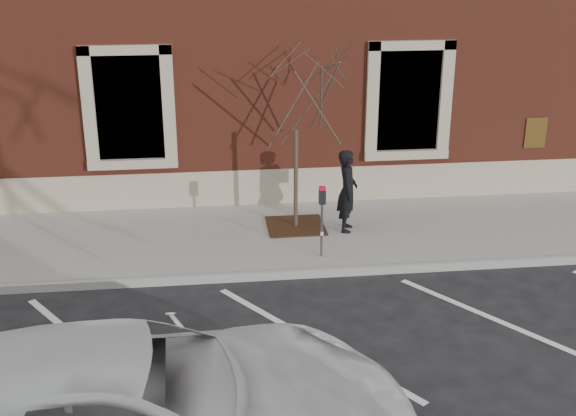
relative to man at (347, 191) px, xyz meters
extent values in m
plane|color=#28282B|center=(-1.33, -1.75, -0.99)|extent=(120.00, 120.00, 0.00)
cube|color=#9B9A92|center=(-1.33, 0.00, -0.91)|extent=(40.00, 3.50, 0.15)
cube|color=#9E9E99|center=(-1.33, -1.80, -0.91)|extent=(40.00, 0.12, 0.15)
cube|color=maroon|center=(-1.33, 6.00, 3.01)|extent=(40.00, 8.50, 8.00)
cube|color=tan|center=(-1.33, 1.78, -0.44)|extent=(40.00, 0.06, 0.80)
cube|color=black|center=(-4.33, 1.90, 1.41)|extent=(1.40, 0.30, 2.20)
cube|color=tan|center=(-4.33, 1.73, 0.21)|extent=(1.90, 0.20, 0.20)
cube|color=black|center=(1.67, 1.90, 1.41)|extent=(1.40, 0.30, 2.20)
cube|color=tan|center=(1.67, 1.73, 0.21)|extent=(1.90, 0.20, 0.20)
imported|color=black|center=(0.00, 0.00, 0.00)|extent=(0.53, 0.69, 1.68)
cylinder|color=#595B60|center=(-0.72, -1.24, -0.32)|extent=(0.05, 0.05, 1.04)
cube|color=black|center=(-0.72, -1.24, 0.33)|extent=(0.12, 0.09, 0.27)
cube|color=red|center=(-0.72, -1.24, 0.50)|extent=(0.11, 0.09, 0.06)
cube|color=white|center=(-0.72, -1.29, -0.37)|extent=(0.05, 0.00, 0.07)
cube|color=#3F2114|center=(-1.00, 0.30, -0.82)|extent=(1.17, 1.17, 0.03)
cylinder|color=#4E3A2F|center=(-1.00, 0.30, 0.19)|extent=(0.09, 0.09, 2.05)
camera|label=1|loc=(-2.80, -13.39, 4.66)|focal=45.00mm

